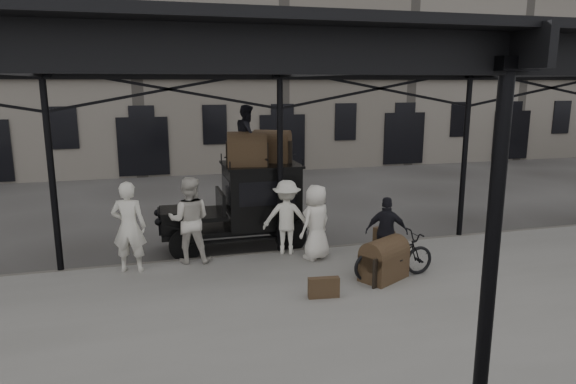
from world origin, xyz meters
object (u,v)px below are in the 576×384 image
Objects in this scene: steamer_trunk_roof_near at (247,151)px; taxi at (249,202)px; steamer_trunk_platform at (384,262)px; porter_official at (387,232)px; bicycle at (394,255)px; porter_left at (129,227)px.

taxi is at bearing 79.99° from steamer_trunk_roof_near.
steamer_trunk_platform is at bearing -45.33° from steamer_trunk_roof_near.
bicycle is (-0.15, -0.68, -0.31)m from porter_official.
taxi is 2.30× the size of porter_official.
steamer_trunk_platform is (-0.38, -0.70, -0.43)m from porter_official.
steamer_trunk_roof_near is at bearing -108.07° from taxi.
bicycle is at bearing 100.78° from porter_official.
bicycle is 4.39m from steamer_trunk_roof_near.
steamer_trunk_roof_near is 4.33m from steamer_trunk_platform.
taxi is 3.25m from porter_left.
porter_official is at bearing -33.61° from steamer_trunk_roof_near.
taxi is at bearing -21.90° from porter_official.
steamer_trunk_platform is (5.12, -1.88, -0.63)m from porter_left.
porter_official is (5.50, -1.17, -0.21)m from porter_left.
steamer_trunk_roof_near is (-2.67, 2.38, 1.59)m from porter_official.
taxi is 1.98× the size of bicycle.
steamer_trunk_roof_near is (-0.08, -0.25, 1.33)m from taxi.
porter_left is 1.09× the size of bicycle.
porter_official is 1.58× the size of steamer_trunk_platform.
porter_official is at bearing -45.38° from taxi.
steamer_trunk_roof_near is at bearing -18.19° from porter_official.
steamer_trunk_roof_near reaches higher than porter_official.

